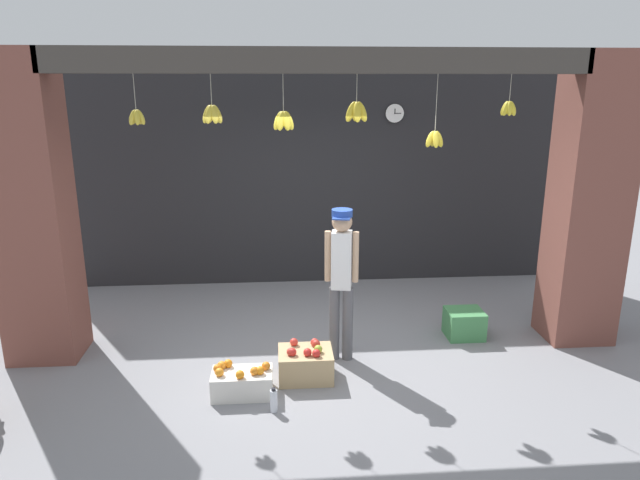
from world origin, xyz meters
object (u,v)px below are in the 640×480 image
(fruit_crate_oranges, at_px, (242,382))
(produce_box_green, at_px, (464,324))
(fruit_crate_apples, at_px, (306,363))
(water_bottle, at_px, (274,401))
(wall_clock, at_px, (395,113))
(shopkeeper, at_px, (341,274))

(fruit_crate_oranges, height_order, produce_box_green, produce_box_green)
(fruit_crate_oranges, xyz_separation_m, fruit_crate_apples, (0.61, 0.27, 0.03))
(water_bottle, distance_m, wall_clock, 4.43)
(fruit_crate_apples, relative_size, wall_clock, 1.99)
(water_bottle, xyz_separation_m, wall_clock, (1.70, 3.38, 2.30))
(fruit_crate_apples, bearing_deg, wall_clock, 63.77)
(shopkeeper, distance_m, fruit_crate_oranges, 1.44)
(fruit_crate_apples, distance_m, produce_box_green, 2.02)
(water_bottle, relative_size, wall_clock, 0.86)
(wall_clock, bearing_deg, produce_box_green, -76.80)
(shopkeeper, bearing_deg, fruit_crate_oranges, 43.83)
(fruit_crate_apples, height_order, produce_box_green, fruit_crate_apples)
(shopkeeper, distance_m, produce_box_green, 1.71)
(fruit_crate_oranges, height_order, fruit_crate_apples, fruit_crate_apples)
(shopkeeper, relative_size, wall_clock, 6.08)
(fruit_crate_oranges, distance_m, produce_box_green, 2.69)
(fruit_crate_apples, distance_m, water_bottle, 0.65)
(shopkeeper, bearing_deg, wall_clock, -101.56)
(produce_box_green, relative_size, wall_clock, 1.55)
(water_bottle, height_order, wall_clock, wall_clock)
(produce_box_green, bearing_deg, shopkeeper, -163.92)
(fruit_crate_apples, xyz_separation_m, wall_clock, (1.39, 2.81, 2.25))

